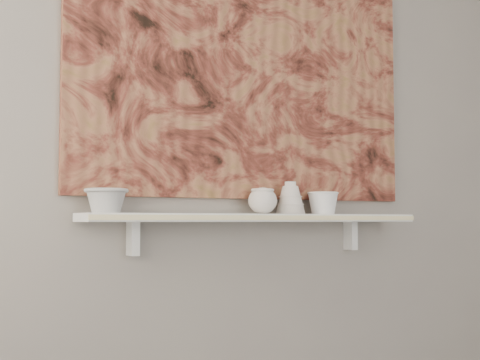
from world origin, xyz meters
TOP-DOWN VIEW (x-y plane):
  - wall_back at (0.00, 1.60)m, footprint 3.60×0.00m
  - shelf at (0.00, 1.51)m, footprint 1.40×0.18m
  - shelf_stripe at (0.00, 1.41)m, footprint 1.40×0.01m
  - bracket_left at (-0.49, 1.57)m, footprint 0.03×0.06m
  - bracket_right at (0.49, 1.57)m, footprint 0.03×0.06m
  - painting at (0.00, 1.59)m, footprint 1.50×0.02m
  - house_motif at (0.45, 1.57)m, footprint 0.09×0.00m
  - bowl_grey at (-0.61, 1.51)m, footprint 0.19×0.19m
  - cup_cream at (0.01, 1.51)m, footprint 0.14×0.14m
  - bell_vessel at (0.14, 1.51)m, footprint 0.12×0.12m
  - bowl_white at (0.30, 1.51)m, footprint 0.14×0.14m

SIDE VIEW (x-z plane):
  - bracket_left at x=-0.49m, z-range 0.78..0.90m
  - bracket_right at x=0.49m, z-range 0.78..0.90m
  - shelf at x=0.00m, z-range 0.90..0.93m
  - shelf_stripe at x=0.00m, z-range 0.91..0.92m
  - bowl_grey at x=-0.61m, z-range 0.93..1.02m
  - bowl_white at x=0.30m, z-range 0.93..1.02m
  - cup_cream at x=0.01m, z-range 0.93..1.03m
  - bell_vessel at x=0.14m, z-range 0.93..1.06m
  - house_motif at x=0.45m, z-range 1.19..1.27m
  - wall_back at x=0.00m, z-range -0.45..3.15m
  - painting at x=0.00m, z-range 0.99..2.09m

